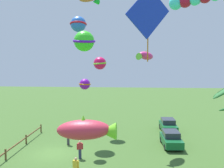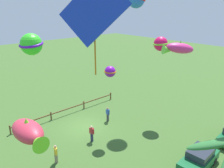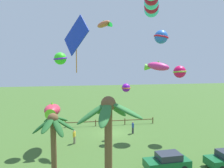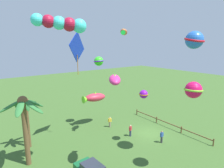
# 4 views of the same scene
# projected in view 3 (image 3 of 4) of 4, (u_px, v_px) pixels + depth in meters

# --- Properties ---
(ground_plane) EXTENTS (120.00, 120.00, 0.00)m
(ground_plane) POSITION_uv_depth(u_px,v_px,m) (112.00, 133.00, 30.47)
(ground_plane) COLOR #3D6028
(palm_tree_0) EXTENTS (2.83, 3.07, 6.10)m
(palm_tree_0) POSITION_uv_depth(u_px,v_px,m) (54.00, 137.00, 15.16)
(palm_tree_0) COLOR brown
(palm_tree_0) RESTS_ON ground
(palm_tree_1) EXTENTS (4.29, 4.35, 7.28)m
(palm_tree_1) POSITION_uv_depth(u_px,v_px,m) (109.00, 125.00, 14.71)
(palm_tree_1) COLOR brown
(palm_tree_1) RESTS_ON ground
(rail_fence) EXTENTS (13.24, 0.12, 0.95)m
(rail_fence) POSITION_uv_depth(u_px,v_px,m) (110.00, 121.00, 34.10)
(rail_fence) COLOR brown
(rail_fence) RESTS_ON ground
(parked_car_1) EXTENTS (3.99, 1.92, 1.51)m
(parked_car_1) POSITION_uv_depth(u_px,v_px,m) (167.00, 161.00, 20.12)
(parked_car_1) COLOR #145B2D
(parked_car_1) RESTS_ON ground
(spectator_0) EXTENTS (0.35, 0.52, 1.59)m
(spectator_0) POSITION_uv_depth(u_px,v_px,m) (74.00, 137.00, 26.51)
(spectator_0) COLOR gray
(spectator_0) RESTS_ON ground
(spectator_1) EXTENTS (0.26, 0.55, 1.59)m
(spectator_1) POSITION_uv_depth(u_px,v_px,m) (133.00, 127.00, 30.18)
(spectator_1) COLOR #38383D
(spectator_1) RESTS_ON ground
(spectator_2) EXTENTS (0.33, 0.53, 1.59)m
(spectator_2) POSITION_uv_depth(u_px,v_px,m) (108.00, 134.00, 27.66)
(spectator_2) COLOR #2D3351
(spectator_2) RESTS_ON ground
(kite_ball_0) EXTENTS (2.09, 2.10, 1.47)m
(kite_ball_0) POSITION_uv_depth(u_px,v_px,m) (180.00, 72.00, 27.71)
(kite_ball_0) COLOR #E91156
(kite_fish_1) EXTENTS (1.74, 3.80, 1.58)m
(kite_fish_1) POSITION_uv_depth(u_px,v_px,m) (52.00, 110.00, 24.57)
(kite_fish_1) COLOR #CB2F44
(kite_tube_2) EXTENTS (2.20, 4.19, 1.47)m
(kite_tube_2) POSITION_uv_depth(u_px,v_px,m) (151.00, 3.00, 17.23)
(kite_tube_2) COLOR #43E6E2
(kite_ball_3) EXTENTS (1.50, 1.50, 1.01)m
(kite_ball_3) POSITION_uv_depth(u_px,v_px,m) (126.00, 88.00, 27.42)
(kite_ball_3) COLOR purple
(kite_ball_4) EXTENTS (1.91, 1.91, 1.71)m
(kite_ball_4) POSITION_uv_depth(u_px,v_px,m) (161.00, 37.00, 29.15)
(kite_ball_4) COLOR blue
(kite_fish_5) EXTENTS (1.87, 1.88, 1.00)m
(kite_fish_5) POSITION_uv_depth(u_px,v_px,m) (104.00, 24.00, 25.37)
(kite_fish_5) COLOR #CD673B
(kite_fish_6) EXTENTS (2.47, 2.08, 1.08)m
(kite_fish_6) POSITION_uv_depth(u_px,v_px,m) (157.00, 66.00, 21.90)
(kite_fish_6) COLOR #E22F81
(kite_diamond_7) EXTENTS (2.17, 3.08, 5.15)m
(kite_diamond_7) POSITION_uv_depth(u_px,v_px,m) (76.00, 36.00, 20.53)
(kite_diamond_7) COLOR #1632B5
(kite_ball_8) EXTENTS (1.83, 1.82, 1.30)m
(kite_ball_8) POSITION_uv_depth(u_px,v_px,m) (60.00, 59.00, 24.48)
(kite_ball_8) COLOR #35DC26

